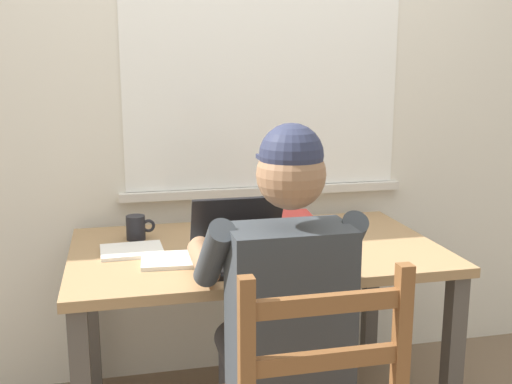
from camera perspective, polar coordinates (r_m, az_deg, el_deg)
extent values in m
cube|color=silver|center=(2.68, -2.38, 9.89)|extent=(6.00, 0.04, 2.60)
cube|color=white|center=(2.69, 0.81, 10.56)|extent=(1.22, 0.01, 0.95)
cube|color=beige|center=(2.74, 0.81, 0.13)|extent=(1.28, 0.06, 0.04)
cube|color=#9E7A51|center=(2.31, 0.00, -5.51)|extent=(1.36, 0.82, 0.03)
cube|color=#4C4742|center=(2.36, 17.81, -15.20)|extent=(0.06, 0.06, 0.69)
cube|color=#4C4742|center=(2.72, -15.13, -11.26)|extent=(0.06, 0.06, 0.69)
cube|color=#4C4742|center=(2.94, 10.64, -9.24)|extent=(0.06, 0.06, 0.69)
cube|color=#33383D|center=(1.76, 3.14, -11.13)|extent=(0.34, 0.20, 0.50)
sphere|color=#936B4C|center=(1.65, 3.29, 1.62)|extent=(0.19, 0.19, 0.19)
sphere|color=#282D47|center=(1.64, 3.32, 3.42)|extent=(0.17, 0.17, 0.17)
cube|color=#282D47|center=(1.72, 2.51, 3.21)|extent=(0.13, 0.10, 0.01)
cylinder|color=#38383D|center=(2.02, -1.12, -15.71)|extent=(0.13, 0.40, 0.13)
cylinder|color=#38383D|center=(2.06, 3.96, -15.15)|extent=(0.13, 0.40, 0.13)
cylinder|color=#33383D|center=(1.75, -3.98, -5.83)|extent=(0.10, 0.25, 0.25)
cylinder|color=#936B4C|center=(1.99, -4.98, -6.38)|extent=(0.07, 0.28, 0.07)
sphere|color=#936B4C|center=(2.13, -5.25, -5.20)|extent=(0.08, 0.08, 0.08)
cylinder|color=#33383D|center=(1.85, 8.41, -4.92)|extent=(0.10, 0.25, 0.25)
cylinder|color=#936B4C|center=(2.08, 6.04, -5.59)|extent=(0.07, 0.28, 0.07)
sphere|color=#936B4C|center=(2.21, 4.61, -4.54)|extent=(0.08, 0.08, 0.08)
cube|color=brown|center=(1.57, 13.33, -14.94)|extent=(0.04, 0.04, 0.48)
cube|color=brown|center=(1.45, -0.88, -16.88)|extent=(0.04, 0.04, 0.48)
cube|color=brown|center=(1.49, 6.55, -15.31)|extent=(0.36, 0.02, 0.04)
cube|color=brown|center=(1.43, 6.69, -10.32)|extent=(0.36, 0.02, 0.04)
cube|color=black|center=(2.07, -0.92, -6.82)|extent=(0.33, 0.23, 0.02)
cube|color=#2B2B2D|center=(2.07, -0.92, -6.57)|extent=(0.29, 0.17, 0.00)
cube|color=black|center=(2.19, -1.82, -2.83)|extent=(0.33, 0.11, 0.20)
cube|color=#99A8B2|center=(2.19, -1.82, -2.83)|extent=(0.29, 0.09, 0.17)
ellipsoid|color=black|center=(2.13, 5.29, -6.10)|extent=(0.06, 0.10, 0.03)
cylinder|color=white|center=(2.35, -1.46, -3.46)|extent=(0.08, 0.08, 0.10)
torus|color=white|center=(2.36, -0.19, -3.26)|extent=(0.05, 0.01, 0.05)
cylinder|color=black|center=(2.42, -11.16, -3.29)|extent=(0.07, 0.07, 0.09)
torus|color=black|center=(2.42, -10.01, -3.12)|extent=(0.05, 0.01, 0.05)
cube|color=gray|center=(2.46, 3.44, -3.63)|extent=(0.20, 0.15, 0.03)
cube|color=gray|center=(2.44, 3.26, -2.99)|extent=(0.16, 0.11, 0.03)
cube|color=#BC332D|center=(2.45, 3.25, -2.26)|extent=(0.17, 0.16, 0.02)
cube|color=white|center=(2.44, 4.53, -3.94)|extent=(0.23, 0.20, 0.02)
cube|color=silver|center=(2.14, -7.60, -6.31)|extent=(0.24, 0.19, 0.01)
cube|color=white|center=(2.28, -11.51, -5.37)|extent=(0.23, 0.19, 0.01)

